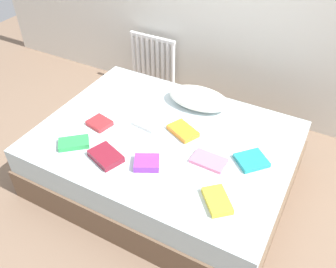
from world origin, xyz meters
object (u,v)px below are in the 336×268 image
object	(u,v)px
pillow	(199,98)
textbook_maroon	(106,156)
textbook_purple	(147,163)
textbook_teal	(251,160)
textbook_orange	(183,131)
radiator	(153,60)
textbook_red	(100,123)
textbook_yellow	(217,201)
textbook_green	(74,143)
textbook_pink	(209,161)
textbook_white	(148,123)
bed	(165,159)

from	to	relation	value
pillow	textbook_maroon	size ratio (longest dim) A/B	2.26
pillow	textbook_purple	distance (m)	0.86
textbook_teal	textbook_orange	bearing A→B (deg)	126.29
textbook_purple	textbook_teal	xyz separation A→B (m)	(0.65, 0.39, -0.01)
radiator	textbook_red	distance (m)	1.37
pillow	textbook_purple	xyz separation A→B (m)	(-0.01, -0.86, -0.04)
pillow	textbook_yellow	distance (m)	1.09
textbook_yellow	textbook_orange	size ratio (longest dim) A/B	0.97
textbook_teal	textbook_purple	bearing A→B (deg)	163.47
textbook_purple	textbook_yellow	bearing A→B (deg)	-35.25
textbook_green	textbook_pink	size ratio (longest dim) A/B	0.91
textbook_purple	radiator	bearing A→B (deg)	91.43
textbook_red	textbook_pink	world-z (taller)	textbook_red
textbook_purple	textbook_orange	distance (m)	0.46
textbook_purple	textbook_green	bearing A→B (deg)	159.38
textbook_teal	textbook_maroon	bearing A→B (deg)	158.82
pillow	textbook_purple	size ratio (longest dim) A/B	3.05
textbook_white	textbook_teal	bearing A→B (deg)	6.47
radiator	textbook_red	bearing A→B (deg)	-78.10
radiator	textbook_maroon	xyz separation A→B (m)	(0.56, -1.63, 0.13)
textbook_red	textbook_yellow	xyz separation A→B (m)	(1.15, -0.30, 0.00)
bed	textbook_red	xyz separation A→B (m)	(-0.53, -0.13, 0.27)
textbook_maroon	bed	bearing A→B (deg)	79.89
textbook_red	textbook_purple	size ratio (longest dim) A/B	0.98
textbook_green	textbook_red	bearing A→B (deg)	45.07
pillow	textbook_red	xyz separation A→B (m)	(-0.59, -0.64, -0.05)
textbook_green	textbook_pink	distance (m)	1.03
textbook_red	textbook_yellow	size ratio (longest dim) A/B	0.76
textbook_red	textbook_white	world-z (taller)	textbook_red
textbook_white	pillow	bearing A→B (deg)	69.07
bed	textbook_green	bearing A→B (deg)	-142.54
bed	radiator	world-z (taller)	radiator
textbook_maroon	textbook_teal	bearing A→B (deg)	46.57
pillow	textbook_pink	bearing A→B (deg)	-59.27
textbook_red	textbook_orange	world-z (taller)	same
radiator	textbook_white	distance (m)	1.31
pillow	textbook_red	bearing A→B (deg)	-132.63
pillow	textbook_red	size ratio (longest dim) A/B	3.11
textbook_pink	textbook_red	bearing A→B (deg)	-176.81
textbook_yellow	textbook_orange	world-z (taller)	textbook_yellow
radiator	pillow	bearing A→B (deg)	-38.64
textbook_maroon	textbook_white	distance (m)	0.49
textbook_pink	textbook_purple	bearing A→B (deg)	-145.45
textbook_red	bed	bearing A→B (deg)	26.35
textbook_maroon	textbook_orange	size ratio (longest dim) A/B	1.01
bed	textbook_green	xyz separation A→B (m)	(-0.56, -0.43, 0.27)
textbook_white	textbook_pink	bearing A→B (deg)	-7.37
radiator	pillow	world-z (taller)	radiator
textbook_white	textbook_orange	xyz separation A→B (m)	(0.30, 0.05, 0.00)
textbook_maroon	textbook_orange	distance (m)	0.64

